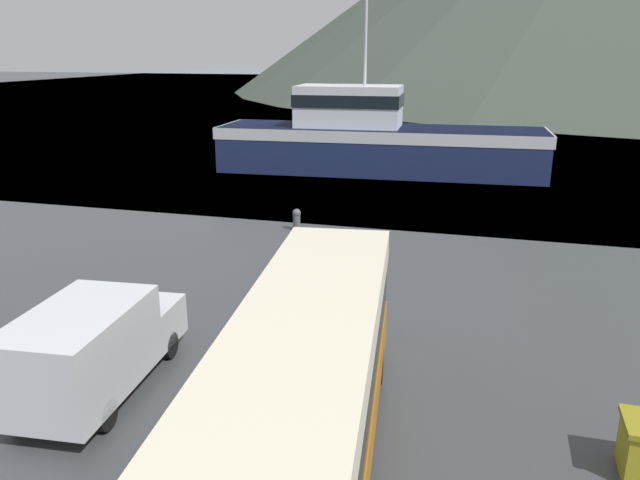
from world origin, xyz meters
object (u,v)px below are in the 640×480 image
at_px(tour_bus, 307,387).
at_px(delivery_van, 93,345).
at_px(small_boat, 423,151).
at_px(fishing_boat, 375,139).

height_order(tour_bus, delivery_van, tour_bus).
relative_size(tour_bus, delivery_van, 1.96).
bearing_deg(small_boat, delivery_van, -1.83).
xyz_separation_m(tour_bus, delivery_van, (-5.68, 1.58, -0.69)).
bearing_deg(delivery_van, tour_bus, -20.79).
xyz_separation_m(delivery_van, small_boat, (3.55, 35.84, -0.69)).
bearing_deg(fishing_boat, small_boat, 154.38).
distance_m(tour_bus, small_boat, 37.51).
height_order(tour_bus, fishing_boat, fishing_boat).
xyz_separation_m(delivery_van, fishing_boat, (0.98, 29.59, 0.96)).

